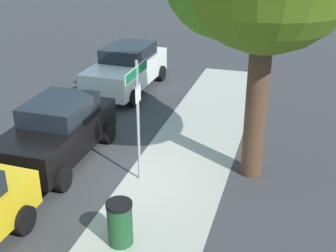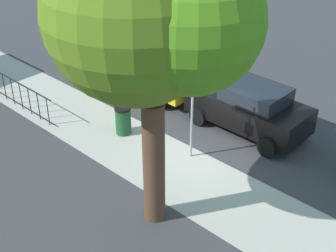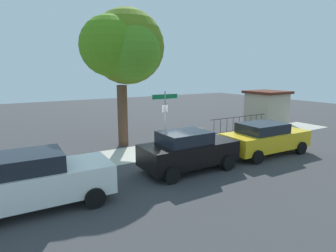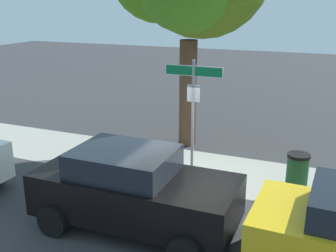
# 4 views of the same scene
# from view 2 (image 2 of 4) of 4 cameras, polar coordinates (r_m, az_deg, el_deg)

# --- Properties ---
(ground_plane) EXTENTS (60.00, 60.00, 0.00)m
(ground_plane) POSITION_cam_2_polar(r_m,az_deg,el_deg) (15.23, 3.82, -3.01)
(ground_plane) COLOR #38383A
(sidewalk_strip) EXTENTS (24.00, 2.60, 0.00)m
(sidewalk_strip) POSITION_cam_2_polar(r_m,az_deg,el_deg) (15.59, -4.92, -2.15)
(sidewalk_strip) COLOR #A8A699
(sidewalk_strip) RESTS_ON ground_plane
(street_sign) EXTENTS (1.44, 0.07, 3.18)m
(street_sign) POSITION_cam_2_polar(r_m,az_deg,el_deg) (13.84, 2.95, 4.03)
(street_sign) COLOR #9EA0A5
(street_sign) RESTS_ON ground_plane
(shade_tree) EXTENTS (4.67, 4.38, 7.41)m
(shade_tree) POSITION_cam_2_polar(r_m,az_deg,el_deg) (10.31, -1.39, 12.79)
(shade_tree) COLOR #513625
(shade_tree) RESTS_ON ground_plane
(car_black) EXTENTS (4.11, 2.00, 1.69)m
(car_black) POSITION_cam_2_polar(r_m,az_deg,el_deg) (16.08, 9.65, 2.20)
(car_black) COLOR black
(car_black) RESTS_ON ground_plane
(car_yellow) EXTENTS (4.60, 2.20, 1.60)m
(car_yellow) POSITION_cam_2_polar(r_m,az_deg,el_deg) (18.77, -2.04, 6.94)
(car_yellow) COLOR gold
(car_yellow) RESTS_ON ground_plane
(iron_fence) EXTENTS (5.04, 0.04, 1.07)m
(iron_fence) POSITION_cam_2_polar(r_m,az_deg,el_deg) (18.53, -18.08, 4.07)
(iron_fence) COLOR black
(iron_fence) RESTS_ON ground_plane
(trash_bin) EXTENTS (0.55, 0.55, 0.98)m
(trash_bin) POSITION_cam_2_polar(r_m,az_deg,el_deg) (15.93, -5.37, 0.70)
(trash_bin) COLOR #1E4C28
(trash_bin) RESTS_ON ground_plane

